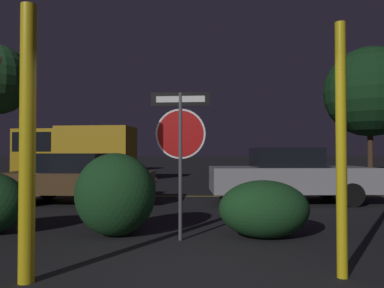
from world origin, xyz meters
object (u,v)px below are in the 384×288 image
object	(u,v)px
stop_sign	(180,134)
passing_car_3	(289,175)
hedge_bush_2	(115,194)
yellow_pole_left	(28,142)
yellow_pole_right	(341,149)
delivery_truck	(73,150)
hedge_bush_3	(264,209)
tree_0	(370,92)
passing_car_2	(78,178)

from	to	relation	value
stop_sign	passing_car_3	bearing A→B (deg)	62.30
hedge_bush_2	passing_car_3	distance (m)	5.70
stop_sign	yellow_pole_left	xyz separation A→B (m)	(-1.51, -1.96, -0.18)
yellow_pole_right	passing_car_3	bearing A→B (deg)	82.47
stop_sign	delivery_truck	distance (m)	14.03
hedge_bush_3	tree_0	xyz separation A→B (m)	(8.66, 15.81, 4.42)
hedge_bush_3	passing_car_2	world-z (taller)	passing_car_2
stop_sign	yellow_pole_left	size ratio (longest dim) A/B	0.78
hedge_bush_3	stop_sign	bearing A→B (deg)	-170.96
passing_car_2	tree_0	size ratio (longest dim) A/B	0.54
delivery_truck	yellow_pole_right	bearing A→B (deg)	-146.04
hedge_bush_2	tree_0	xyz separation A→B (m)	(11.10, 15.75, 4.20)
hedge_bush_3	tree_0	size ratio (longest dim) A/B	0.19
tree_0	stop_sign	bearing A→B (deg)	-121.97
yellow_pole_right	tree_0	distance (m)	19.79
yellow_pole_left	yellow_pole_right	xyz separation A→B (m)	(3.41, 0.27, -0.07)
yellow_pole_left	delivery_truck	world-z (taller)	yellow_pole_left
stop_sign	delivery_truck	world-z (taller)	delivery_truck
passing_car_3	tree_0	bearing A→B (deg)	144.46
stop_sign	yellow_pole_right	size ratio (longest dim) A/B	0.82
hedge_bush_2	delivery_truck	world-z (taller)	delivery_truck
hedge_bush_2	passing_car_3	bearing A→B (deg)	47.98
passing_car_2	yellow_pole_right	bearing A→B (deg)	41.10
delivery_truck	tree_0	world-z (taller)	tree_0
hedge_bush_2	hedge_bush_3	distance (m)	2.45
stop_sign	delivery_truck	bearing A→B (deg)	119.52
passing_car_2	hedge_bush_3	bearing A→B (deg)	48.82
tree_0	yellow_pole_right	bearing A→B (deg)	-114.58
hedge_bush_3	delivery_truck	xyz separation A→B (m)	(-7.53, 12.38, 1.06)
yellow_pole_right	hedge_bush_2	distance (m)	3.66
hedge_bush_2	passing_car_3	size ratio (longest dim) A/B	0.30
hedge_bush_3	passing_car_2	xyz separation A→B (m)	(-4.40, 4.01, 0.21)
yellow_pole_right	yellow_pole_left	bearing A→B (deg)	-175.55
yellow_pole_left	passing_car_3	bearing A→B (deg)	56.82
hedge_bush_3	passing_car_3	bearing A→B (deg)	72.25
hedge_bush_3	delivery_truck	size ratio (longest dim) A/B	0.25
yellow_pole_right	hedge_bush_3	size ratio (longest dim) A/B	1.95
yellow_pole_left	hedge_bush_2	distance (m)	2.41
yellow_pole_right	passing_car_3	distance (m)	6.29
tree_0	yellow_pole_left	bearing A→B (deg)	-122.63
stop_sign	passing_car_2	distance (m)	5.31
stop_sign	yellow_pole_right	distance (m)	2.56
yellow_pole_left	passing_car_3	xyz separation A→B (m)	(4.23, 6.47, -0.74)
hedge_bush_3	yellow_pole_left	bearing A→B (deg)	-142.72
yellow_pole_left	yellow_pole_right	world-z (taller)	yellow_pole_left
yellow_pole_right	passing_car_3	size ratio (longest dim) A/B	0.63
yellow_pole_right	hedge_bush_3	world-z (taller)	yellow_pole_right
hedge_bush_2	passing_car_3	xyz separation A→B (m)	(3.81, 4.23, 0.06)
hedge_bush_2	hedge_bush_3	size ratio (longest dim) A/B	0.94
delivery_truck	tree_0	distance (m)	16.88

